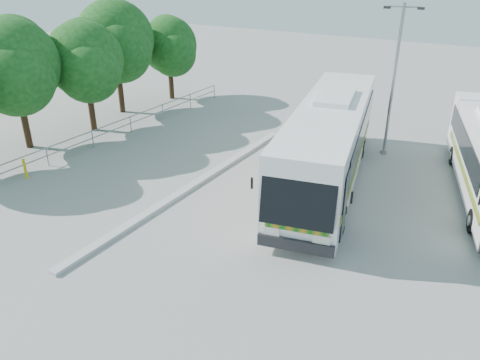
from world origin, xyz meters
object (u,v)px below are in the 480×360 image
Objects in this scene: coach_main at (329,142)px; tree_far_d at (116,40)px; tree_far_b at (14,65)px; tree_far_c at (86,60)px; tree_far_e at (170,45)px; lamppost at (394,75)px; bollard at (25,169)px.

tree_far_d is at bearing 155.62° from coach_main.
tree_far_b is 1.07× the size of tree_far_c.
tree_far_b is 7.61m from tree_far_d.
tree_far_c is (0.89, 3.90, -0.31)m from tree_far_b.
tree_far_c is at bearing -86.46° from tree_far_e.
lamppost is (16.69, -2.79, 0.34)m from tree_far_e.
tree_far_b is 16.51m from coach_main.
tree_far_b is at bearing -161.97° from lamppost.
tree_far_d is at bearing 109.32° from bollard.
bollard is at bearing -163.40° from coach_main.
tree_far_e reaches higher than coach_main.
tree_far_b is 0.51× the size of coach_main.
lamppost reaches higher than coach_main.
coach_main is (16.05, -3.36, -2.77)m from tree_far_d.
tree_far_d is 7.54× the size of bollard.
tree_far_d is 11.74m from bollard.
tree_far_b reaches higher than tree_far_e.
tree_far_d is at bearing 92.23° from tree_far_b.
tree_far_c is 3.93m from tree_far_d.
tree_far_b is 5.91m from bollard.
lamppost reaches higher than tree_far_b.
tree_far_b reaches higher than bollard.
lamppost is at bearing 62.82° from coach_main.
tree_far_e is 17.36m from coach_main.
tree_far_b is 0.95× the size of tree_far_d.
tree_far_d is (-0.30, 7.60, 0.25)m from tree_far_b.
tree_far_e is at bearing 140.35° from coach_main.
lamppost is 18.64m from bollard.
tree_far_c reaches higher than bollard.
coach_main is at bearing -115.16° from lamppost.
tree_far_d reaches higher than coach_main.
tree_far_b is at bearing -177.50° from coach_main.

